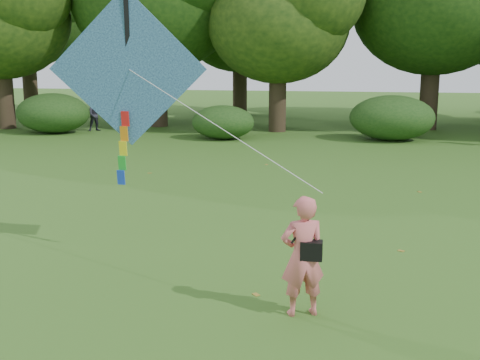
# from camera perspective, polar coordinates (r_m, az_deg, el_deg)

# --- Properties ---
(ground) EXTENTS (100.00, 100.00, 0.00)m
(ground) POSITION_cam_1_polar(r_m,az_deg,el_deg) (8.57, 2.98, -12.84)
(ground) COLOR #265114
(ground) RESTS_ON ground
(man_kite_flyer) EXTENTS (0.73, 0.60, 1.71)m
(man_kite_flyer) POSITION_cam_1_polar(r_m,az_deg,el_deg) (8.37, 5.95, -7.20)
(man_kite_flyer) COLOR #E16A6B
(man_kite_flyer) RESTS_ON ground
(bystander_left) EXTENTS (0.92, 0.88, 1.49)m
(bystander_left) POSITION_cam_1_polar(r_m,az_deg,el_deg) (28.90, -13.54, 6.02)
(bystander_left) COLOR #292836
(bystander_left) RESTS_ON ground
(crossbody_bag) EXTENTS (0.43, 0.20, 0.69)m
(crossbody_bag) POSITION_cam_1_polar(r_m,az_deg,el_deg) (8.30, 6.76, -6.56)
(crossbody_bag) COLOR black
(crossbody_bag) RESTS_ON ground
(flying_kite) EXTENTS (4.68, 2.31, 3.34)m
(flying_kite) POSITION_cam_1_polar(r_m,az_deg,el_deg) (10.51, -10.52, 10.09)
(flying_kite) COLOR #2856AE
(flying_kite) RESTS_ON ground
(tree_line) EXTENTS (54.70, 15.30, 9.48)m
(tree_line) POSITION_cam_1_polar(r_m,az_deg,el_deg) (30.69, 11.35, 15.53)
(tree_line) COLOR #3A2D1E
(tree_line) RESTS_ON ground
(shrub_band) EXTENTS (39.15, 3.22, 1.88)m
(shrub_band) POSITION_cam_1_polar(r_m,az_deg,el_deg) (25.53, 5.87, 5.78)
(shrub_band) COLOR #264919
(shrub_band) RESTS_ON ground
(fallen_leaves) EXTENTS (10.73, 14.45, 0.01)m
(fallen_leaves) POSITION_cam_1_polar(r_m,az_deg,el_deg) (11.71, -1.47, -5.87)
(fallen_leaves) COLOR olive
(fallen_leaves) RESTS_ON ground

